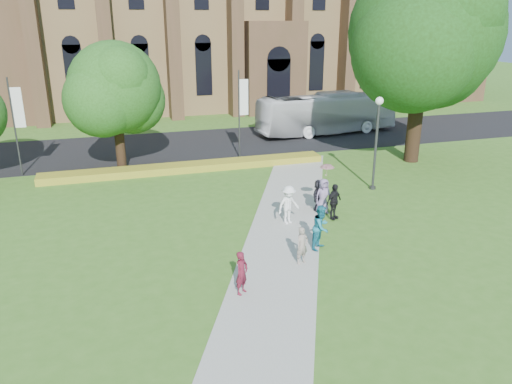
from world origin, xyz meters
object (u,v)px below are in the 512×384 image
object	(u,v)px
tour_coach	(327,113)
pedestrian_0	(242,273)
streetlamp	(377,132)
large_tree	(424,33)

from	to	relation	value
tour_coach	pedestrian_0	bearing A→B (deg)	143.51
streetlamp	pedestrian_0	xyz separation A→B (m)	(-10.24, -8.90, -2.46)
pedestrian_0	streetlamp	bearing A→B (deg)	-0.63
large_tree	tour_coach	size ratio (longest dim) A/B	1.09
tour_coach	large_tree	bearing A→B (deg)	-174.31
tour_coach	pedestrian_0	world-z (taller)	tour_coach
streetlamp	tour_coach	xyz separation A→B (m)	(3.58, 14.15, -1.59)
streetlamp	large_tree	size ratio (longest dim) A/B	0.40
large_tree	pedestrian_0	bearing A→B (deg)	-139.58
streetlamp	large_tree	xyz separation A→B (m)	(5.50, 4.50, 5.07)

